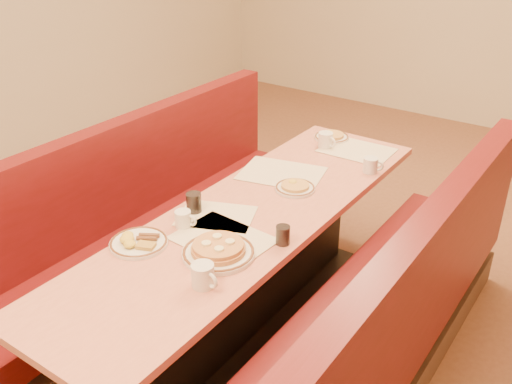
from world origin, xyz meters
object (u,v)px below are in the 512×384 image
Objects in this scene: soda_tumbler_near at (194,203)px; pancake_plate at (218,251)px; coffee_mug_c at (371,165)px; coffee_mug_a at (203,275)px; diner_table at (251,275)px; soda_tumbler_mid at (283,235)px; booth_left at (151,235)px; eggs_plate at (138,242)px; coffee_mug_b at (184,219)px; coffee_mug_d at (326,140)px; booth_right at (380,331)px.

pancake_plate is at bearing -34.69° from soda_tumbler_near.
coffee_mug_a is at bearing -110.13° from coffee_mug_c.
pancake_plate is (0.10, -0.39, 0.40)m from diner_table.
pancake_plate is 0.41m from soda_tumbler_near.
diner_table is 0.57m from pancake_plate.
coffee_mug_c is 0.92m from soda_tumbler_mid.
coffee_mug_a is (0.09, -0.21, 0.03)m from pancake_plate.
pancake_plate is 1.18m from coffee_mug_c.
soda_tumbler_near reaches higher than diner_table.
booth_left is 0.83m from eggs_plate.
coffee_mug_b is at bearing -68.86° from soda_tumbler_near.
coffee_mug_a is 1.58m from coffee_mug_d.
coffee_mug_d reaches higher than pancake_plate.
diner_table is 19.68× the size of coffee_mug_d.
soda_tumbler_near reaches higher than coffee_mug_a.
diner_table is 1.00× the size of booth_right.
coffee_mug_d is at bearing 109.25° from soda_tumbler_mid.
pancake_plate is at bearing 122.78° from coffee_mug_a.
pancake_plate is 2.94× the size of coffee_mug_b.
coffee_mug_c reaches higher than pancake_plate.
soda_tumbler_near is at bearing -147.01° from diner_table.
booth_left reaches higher than pancake_plate.
pancake_plate is at bearing -126.28° from soda_tumbler_mid.
soda_tumbler_mid reaches higher than coffee_mug_b.
pancake_plate is 2.79× the size of coffee_mug_c.
booth_right is 0.92m from coffee_mug_a.
coffee_mug_b is at bearing -79.73° from coffee_mug_d.
coffee_mug_c is at bearing 81.14° from pancake_plate.
coffee_mug_a is at bearing -32.91° from booth_left.
coffee_mug_d reaches higher than coffee_mug_b.
coffee_mug_d reaches higher than soda_tumbler_mid.
coffee_mug_b is (-0.92, -0.29, 0.43)m from booth_right.
coffee_mug_c is at bearing 67.89° from eggs_plate.
coffee_mug_b reaches higher than eggs_plate.
booth_left is at bearing 136.92° from coffee_mug_b.
booth_left and booth_right have the same top height.
coffee_mug_d is at bearing 131.30° from booth_right.
soda_tumbler_near reaches higher than soda_tumbler_mid.
booth_left is 0.76m from coffee_mug_b.
pancake_plate is 0.23m from coffee_mug_a.
diner_table is at bearing 42.53° from coffee_mug_b.
coffee_mug_c is (0.18, 1.17, 0.02)m from pancake_plate.
eggs_plate is at bearing -91.58° from soda_tumbler_near.
booth_right reaches higher than pancake_plate.
coffee_mug_a is (-0.54, -0.60, 0.44)m from booth_right.
soda_tumbler_mid reaches higher than coffee_mug_c.
coffee_mug_b is 0.95× the size of coffee_mug_c.
diner_table is 18.86× the size of coffee_mug_a.
booth_right is 21.77× the size of coffee_mug_c.
eggs_plate is at bearing -151.52° from booth_right.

